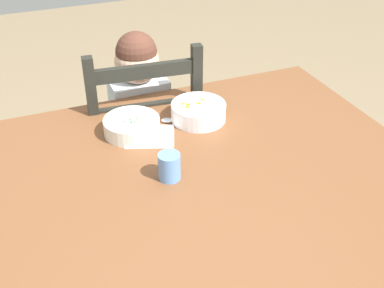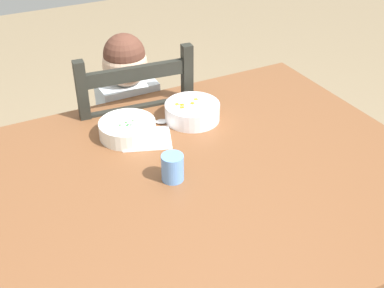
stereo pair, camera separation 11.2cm
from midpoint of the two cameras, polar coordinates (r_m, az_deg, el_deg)
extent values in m
cube|color=brown|center=(1.46, 3.90, -4.03)|extent=(1.32, 1.09, 0.04)
cylinder|color=brown|center=(1.95, -18.65, -8.34)|extent=(0.07, 0.07, 0.68)
cylinder|color=brown|center=(2.25, 11.89, -1.10)|extent=(0.07, 0.07, 0.68)
cube|color=black|center=(2.11, -4.45, -0.41)|extent=(0.46, 0.46, 0.02)
cube|color=black|center=(2.42, -0.84, -1.50)|extent=(0.04, 0.04, 0.40)
cube|color=black|center=(2.36, -9.75, -2.97)|extent=(0.04, 0.04, 0.40)
cube|color=black|center=(2.13, 1.97, -7.09)|extent=(0.04, 0.04, 0.40)
cube|color=black|center=(2.07, -8.21, -8.96)|extent=(0.04, 0.04, 0.40)
cube|color=black|center=(1.86, 2.24, 4.12)|extent=(0.04, 0.04, 0.50)
cube|color=black|center=(1.79, -9.41, 2.38)|extent=(0.04, 0.04, 0.50)
cube|color=black|center=(1.73, -3.67, 8.34)|extent=(0.36, 0.06, 0.05)
cube|color=black|center=(1.80, -3.50, 3.98)|extent=(0.36, 0.06, 0.05)
cube|color=silver|center=(2.00, -4.39, 3.21)|extent=(0.22, 0.14, 0.32)
sphere|color=#D4AE91|center=(1.89, -4.69, 9.43)|extent=(0.17, 0.17, 0.17)
sphere|color=brown|center=(1.87, -4.75, 10.50)|extent=(0.16, 0.16, 0.16)
cylinder|color=#3F4C72|center=(2.10, -4.35, -7.43)|extent=(0.07, 0.07, 0.42)
cylinder|color=#3F4C72|center=(2.13, -1.53, -6.72)|extent=(0.07, 0.07, 0.42)
cylinder|color=silver|center=(1.84, -7.35, 3.14)|extent=(0.06, 0.24, 0.13)
cylinder|color=silver|center=(1.91, 0.17, 4.64)|extent=(0.06, 0.24, 0.13)
cylinder|color=white|center=(1.62, -5.03, 2.03)|extent=(0.18, 0.18, 0.05)
cylinder|color=white|center=(1.63, -4.99, 1.33)|extent=(0.08, 0.08, 0.01)
cylinder|color=green|center=(1.62, -5.04, 2.28)|extent=(0.15, 0.15, 0.03)
sphere|color=green|center=(1.61, -4.40, 2.83)|extent=(0.01, 0.01, 0.01)
sphere|color=green|center=(1.60, -5.90, 2.40)|extent=(0.01, 0.01, 0.01)
sphere|color=green|center=(1.59, -5.00, 2.40)|extent=(0.01, 0.01, 0.01)
sphere|color=green|center=(1.61, -5.19, 2.66)|extent=(0.01, 0.01, 0.01)
sphere|color=green|center=(1.59, -5.11, 2.30)|extent=(0.01, 0.01, 0.01)
sphere|color=green|center=(1.59, -4.67, 2.36)|extent=(0.01, 0.01, 0.01)
cylinder|color=white|center=(1.69, 2.64, 3.70)|extent=(0.19, 0.19, 0.06)
cylinder|color=white|center=(1.71, 2.62, 2.92)|extent=(0.08, 0.08, 0.01)
cylinder|color=orange|center=(1.69, 2.65, 3.96)|extent=(0.15, 0.15, 0.03)
cube|color=orange|center=(1.68, 2.68, 4.53)|extent=(0.02, 0.02, 0.01)
cube|color=orange|center=(1.71, 3.10, 4.98)|extent=(0.02, 0.02, 0.01)
cube|color=orange|center=(1.66, 1.41, 4.11)|extent=(0.02, 0.02, 0.01)
cube|color=orange|center=(1.68, 1.46, 4.42)|extent=(0.02, 0.02, 0.01)
cube|color=orange|center=(1.68, 0.87, 4.51)|extent=(0.02, 0.02, 0.01)
cube|color=silver|center=(1.69, 1.32, 2.71)|extent=(0.09, 0.04, 0.00)
ellipsoid|color=silver|center=(1.69, -0.96, 2.73)|extent=(0.05, 0.04, 0.01)
cylinder|color=#639AE4|center=(1.40, -0.36, -2.67)|extent=(0.06, 0.06, 0.08)
cube|color=white|center=(1.61, -2.90, 0.83)|extent=(0.19, 0.19, 0.00)
camera|label=1|loc=(0.06, 92.16, -1.41)|focal=46.15mm
camera|label=2|loc=(0.06, -87.84, 1.41)|focal=46.15mm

